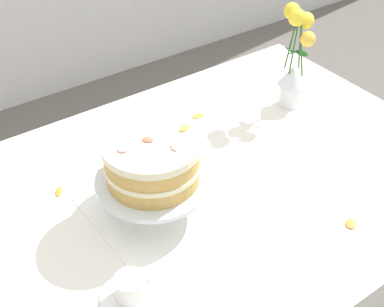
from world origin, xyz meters
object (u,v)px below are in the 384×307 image
object	(u,v)px
dining_table	(219,205)
layer_cake	(152,160)
teacup	(131,290)
flower_vase	(294,62)
cake_stand	(154,183)

from	to	relation	value
dining_table	layer_cake	world-z (taller)	layer_cake
teacup	flower_vase	bearing A→B (deg)	24.41
dining_table	layer_cake	distance (m)	0.32
dining_table	flower_vase	xyz separation A→B (m)	(0.42, 0.18, 0.25)
cake_stand	flower_vase	xyz separation A→B (m)	(0.62, 0.16, 0.07)
dining_table	teacup	distance (m)	0.44
flower_vase	teacup	distance (m)	0.89
layer_cake	teacup	world-z (taller)	layer_cake
cake_stand	dining_table	bearing A→B (deg)	-5.39
dining_table	teacup	world-z (taller)	teacup
dining_table	cake_stand	distance (m)	0.26
layer_cake	dining_table	bearing A→B (deg)	-5.39
cake_stand	layer_cake	xyz separation A→B (m)	(0.00, -0.00, 0.08)
flower_vase	teacup	world-z (taller)	flower_vase
cake_stand	flower_vase	size ratio (longest dim) A/B	0.86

